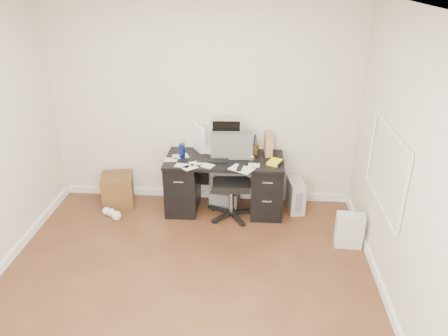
# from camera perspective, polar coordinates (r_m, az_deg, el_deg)

# --- Properties ---
(ground) EXTENTS (4.00, 4.00, 0.00)m
(ground) POSITION_cam_1_polar(r_m,az_deg,el_deg) (4.59, -5.34, -15.75)
(ground) COLOR #492817
(ground) RESTS_ON ground
(room_shell) EXTENTS (4.02, 4.02, 2.71)m
(room_shell) POSITION_cam_1_polar(r_m,az_deg,el_deg) (3.75, -5.79, 4.10)
(room_shell) COLOR silver
(room_shell) RESTS_ON ground
(desk) EXTENTS (1.50, 0.70, 0.75)m
(desk) POSITION_cam_1_polar(r_m,az_deg,el_deg) (5.70, 0.05, -1.96)
(desk) COLOR black
(desk) RESTS_ON ground
(loose_papers) EXTENTS (1.10, 0.60, 0.00)m
(loose_papers) POSITION_cam_1_polar(r_m,az_deg,el_deg) (5.52, -2.05, 1.11)
(loose_papers) COLOR white
(loose_papers) RESTS_ON desk
(lcd_monitor) EXTENTS (0.40, 0.24, 0.49)m
(lcd_monitor) POSITION_cam_1_polar(r_m,az_deg,el_deg) (5.58, 0.30, 4.11)
(lcd_monitor) COLOR silver
(lcd_monitor) RESTS_ON desk
(keyboard) EXTENTS (0.40, 0.15, 0.02)m
(keyboard) POSITION_cam_1_polar(r_m,az_deg,el_deg) (5.49, -1.47, 1.07)
(keyboard) COLOR black
(keyboard) RESTS_ON desk
(computer_mouse) EXTENTS (0.08, 0.08, 0.06)m
(computer_mouse) POSITION_cam_1_polar(r_m,az_deg,el_deg) (5.52, 3.65, 1.42)
(computer_mouse) COLOR silver
(computer_mouse) RESTS_ON desk
(travel_mug) EXTENTS (0.09, 0.09, 0.18)m
(travel_mug) POSITION_cam_1_polar(r_m,az_deg,el_deg) (5.57, -5.51, 2.25)
(travel_mug) COLOR navy
(travel_mug) RESTS_ON desk
(white_binder) EXTENTS (0.27, 0.32, 0.34)m
(white_binder) POSITION_cam_1_polar(r_m,az_deg,el_deg) (5.76, -3.37, 3.95)
(white_binder) COLOR white
(white_binder) RESTS_ON desk
(magazine_file) EXTENTS (0.14, 0.25, 0.28)m
(magazine_file) POSITION_cam_1_polar(r_m,az_deg,el_deg) (5.66, 5.82, 3.13)
(magazine_file) COLOR #9E764C
(magazine_file) RESTS_ON desk
(pen_cup) EXTENTS (0.14, 0.14, 0.27)m
(pen_cup) POSITION_cam_1_polar(r_m,az_deg,el_deg) (5.65, 4.01, 3.11)
(pen_cup) COLOR brown
(pen_cup) RESTS_ON desk
(yellow_book) EXTENTS (0.23, 0.25, 0.03)m
(yellow_book) POSITION_cam_1_polar(r_m,az_deg,el_deg) (5.44, 6.71, 0.76)
(yellow_book) COLOR yellow
(yellow_book) RESTS_ON desk
(paper_remote) EXTENTS (0.36, 0.34, 0.02)m
(paper_remote) POSITION_cam_1_polar(r_m,az_deg,el_deg) (5.26, 2.30, -0.02)
(paper_remote) COLOR white
(paper_remote) RESTS_ON desk
(office_chair) EXTENTS (0.64, 0.64, 1.08)m
(office_chair) POSITION_cam_1_polar(r_m,az_deg,el_deg) (5.51, 0.97, -1.34)
(office_chair) COLOR #4F514F
(office_chair) RESTS_ON ground
(pc_tower) EXTENTS (0.23, 0.43, 0.41)m
(pc_tower) POSITION_cam_1_polar(r_m,az_deg,el_deg) (5.89, 9.34, -3.50)
(pc_tower) COLOR #AEAA9D
(pc_tower) RESTS_ON ground
(shopping_bag) EXTENTS (0.32, 0.24, 0.42)m
(shopping_bag) POSITION_cam_1_polar(r_m,az_deg,el_deg) (5.28, 16.04, -7.82)
(shopping_bag) COLOR silver
(shopping_bag) RESTS_ON ground
(wicker_basket) EXTENTS (0.49, 0.49, 0.41)m
(wicker_basket) POSITION_cam_1_polar(r_m,az_deg,el_deg) (6.14, -13.70, -2.70)
(wicker_basket) COLOR #4F3617
(wicker_basket) RESTS_ON ground
(desk_printer) EXTENTS (0.41, 0.35, 0.22)m
(desk_printer) POSITION_cam_1_polar(r_m,az_deg,el_deg) (5.97, 0.12, -3.81)
(desk_printer) COLOR slate
(desk_printer) RESTS_ON ground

